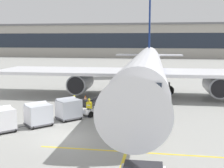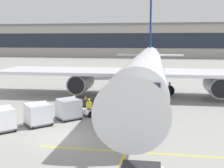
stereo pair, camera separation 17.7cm
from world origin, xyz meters
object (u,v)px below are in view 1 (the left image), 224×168
object	(u,v)px
parked_airplane	(146,68)
ground_crew_by_loader	(106,103)
ground_crew_marshaller	(74,103)
baggage_cart_lead	(69,108)
safety_cone_engine_keepout	(85,99)
baggage_cart_third	(1,119)
ground_crew_by_carts	(89,107)
baggage_cart_second	(38,114)
belt_loader	(100,105)

from	to	relation	value
parked_airplane	ground_crew_by_loader	xyz separation A→B (m)	(-3.35, -9.09, -2.52)
parked_airplane	ground_crew_marshaller	bearing A→B (deg)	-123.41
parked_airplane	baggage_cart_lead	bearing A→B (deg)	-117.62
parked_airplane	ground_crew_marshaller	world-z (taller)	parked_airplane
baggage_cart_lead	ground_crew_marshaller	size ratio (longest dim) A/B	1.46
safety_cone_engine_keepout	baggage_cart_third	bearing A→B (deg)	-106.86
ground_crew_by_loader	ground_crew_by_carts	xyz separation A→B (m)	(-1.24, -1.79, 0.00)
ground_crew_by_carts	safety_cone_engine_keepout	xyz separation A→B (m)	(-2.03, 6.54, -0.63)
safety_cone_engine_keepout	ground_crew_by_loader	bearing A→B (deg)	-55.48
ground_crew_by_carts	safety_cone_engine_keepout	size ratio (longest dim) A/B	2.30
parked_airplane	baggage_cart_second	distance (m)	16.45
baggage_cart_third	ground_crew_marshaller	distance (m)	7.54
belt_loader	baggage_cart_second	world-z (taller)	belt_loader
baggage_cart_lead	ground_crew_by_carts	size ratio (longest dim) A/B	1.46
belt_loader	ground_crew_marshaller	world-z (taller)	belt_loader
baggage_cart_second	parked_airplane	bearing A→B (deg)	60.37
belt_loader	ground_crew_by_loader	size ratio (longest dim) A/B	2.68
parked_airplane	baggage_cart_third	size ratio (longest dim) A/B	18.56
safety_cone_engine_keepout	ground_crew_by_carts	bearing A→B (deg)	-72.76
baggage_cart_lead	baggage_cart_second	bearing A→B (deg)	-128.85
parked_airplane	ground_crew_marshaller	xyz separation A→B (m)	(-6.35, -9.62, -2.52)
belt_loader	ground_crew_marshaller	distance (m)	2.43
parked_airplane	safety_cone_engine_keepout	size ratio (longest dim) A/B	62.43
parked_airplane	safety_cone_engine_keepout	world-z (taller)	parked_airplane
parked_airplane	ground_crew_by_loader	size ratio (longest dim) A/B	27.16
baggage_cart_third	ground_crew_by_loader	world-z (taller)	baggage_cart_third
parked_airplane	baggage_cart_second	xyz separation A→B (m)	(-8.04, -14.13, -2.52)
baggage_cart_second	ground_crew_by_carts	size ratio (longest dim) A/B	1.46
parked_airplane	belt_loader	bearing A→B (deg)	-113.03
belt_loader	ground_crew_by_carts	distance (m)	1.72
baggage_cart_second	ground_crew_marshaller	xyz separation A→B (m)	(1.69, 4.51, -0.00)
parked_airplane	belt_loader	world-z (taller)	parked_airplane
belt_loader	safety_cone_engine_keepout	size ratio (longest dim) A/B	6.16
baggage_cart_third	ground_crew_by_carts	xyz separation A→B (m)	(5.60, 5.23, -0.00)
baggage_cart_lead	safety_cone_engine_keepout	bearing A→B (deg)	93.17
baggage_cart_third	ground_crew_by_loader	size ratio (longest dim) A/B	1.46
ground_crew_by_carts	ground_crew_marshaller	size ratio (longest dim) A/B	1.00
parked_airplane	baggage_cart_lead	world-z (taller)	parked_airplane
baggage_cart_lead	safety_cone_engine_keepout	size ratio (longest dim) A/B	3.36
baggage_cart_lead	ground_crew_by_loader	distance (m)	3.97
baggage_cart_second	baggage_cart_third	distance (m)	2.92
ground_crew_marshaller	safety_cone_engine_keepout	size ratio (longest dim) A/B	2.30
ground_crew_by_carts	baggage_cart_lead	bearing A→B (deg)	-148.78
safety_cone_engine_keepout	baggage_cart_second	bearing A→B (deg)	-98.23
parked_airplane	baggage_cart_third	bearing A→B (deg)	-122.31
ground_crew_marshaller	ground_crew_by_carts	bearing A→B (deg)	-35.43
parked_airplane	safety_cone_engine_keepout	xyz separation A→B (m)	(-6.62, -4.34, -3.15)
baggage_cart_third	parked_airplane	bearing A→B (deg)	57.69
baggage_cart_lead	baggage_cart_second	distance (m)	2.92
ground_crew_by_carts	baggage_cart_second	bearing A→B (deg)	-136.65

